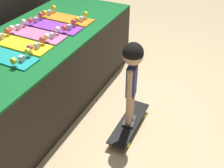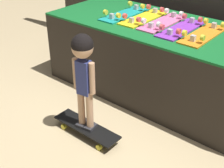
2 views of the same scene
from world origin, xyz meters
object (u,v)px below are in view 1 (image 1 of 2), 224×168
at_px(skateboard_yellow_on_rack, 19,43).
at_px(skateboard_purple_on_rack, 53,25).
at_px(skateboard_orange_on_rack, 65,17).
at_px(child, 132,71).
at_px(skateboard_pink_on_rack, 35,33).
at_px(skateboard_on_floor, 129,123).
at_px(skateboard_teal_on_rack, 3,55).

xyz_separation_m(skateboard_yellow_on_rack, skateboard_purple_on_rack, (0.46, -0.04, 0.00)).
height_order(skateboard_yellow_on_rack, skateboard_orange_on_rack, same).
height_order(skateboard_orange_on_rack, child, child).
relative_size(skateboard_yellow_on_rack, skateboard_pink_on_rack, 1.00).
bearing_deg(skateboard_pink_on_rack, skateboard_on_floor, -93.45).
xyz_separation_m(skateboard_orange_on_rack, child, (-0.53, -1.03, -0.09)).
height_order(skateboard_teal_on_rack, skateboard_yellow_on_rack, same).
distance_m(skateboard_yellow_on_rack, skateboard_pink_on_rack, 0.23).
height_order(skateboard_purple_on_rack, skateboard_orange_on_rack, same).
xyz_separation_m(skateboard_teal_on_rack, child, (0.40, -1.04, -0.09)).
xyz_separation_m(skateboard_on_floor, child, (0.00, 0.00, 0.63)).
distance_m(skateboard_orange_on_rack, skateboard_on_floor, 1.36).
bearing_deg(skateboard_on_floor, child, 90.00).
relative_size(skateboard_purple_on_rack, skateboard_on_floor, 0.96).
bearing_deg(skateboard_orange_on_rack, skateboard_teal_on_rack, 178.95).
height_order(skateboard_pink_on_rack, skateboard_on_floor, skateboard_pink_on_rack).
bearing_deg(skateboard_pink_on_rack, child, -93.45).
bearing_deg(skateboard_purple_on_rack, child, -106.02).
relative_size(skateboard_yellow_on_rack, skateboard_purple_on_rack, 1.00).
relative_size(skateboard_pink_on_rack, skateboard_orange_on_rack, 1.00).
distance_m(skateboard_on_floor, child, 0.63).
bearing_deg(skateboard_teal_on_rack, skateboard_on_floor, -69.12).
bearing_deg(skateboard_orange_on_rack, skateboard_purple_on_rack, 178.85).
bearing_deg(skateboard_on_floor, skateboard_pink_on_rack, 86.55).
bearing_deg(skateboard_pink_on_rack, skateboard_teal_on_rack, -176.48).
distance_m(skateboard_teal_on_rack, skateboard_on_floor, 1.33).
bearing_deg(child, skateboard_pink_on_rack, 77.42).
relative_size(skateboard_yellow_on_rack, child, 0.73).
xyz_separation_m(skateboard_purple_on_rack, child, (-0.30, -1.03, -0.09)).
distance_m(skateboard_pink_on_rack, skateboard_orange_on_rack, 0.46).
distance_m(skateboard_yellow_on_rack, skateboard_on_floor, 1.31).
xyz_separation_m(skateboard_pink_on_rack, child, (-0.06, -1.07, -0.09)).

